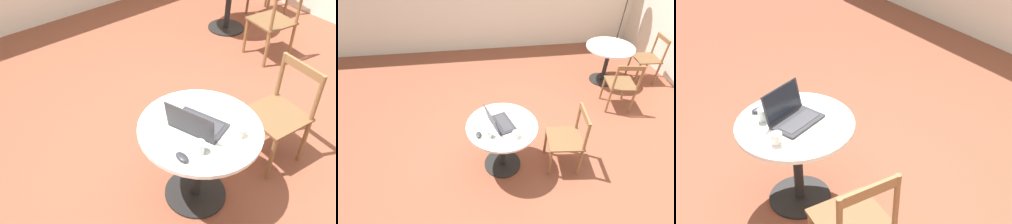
% 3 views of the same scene
% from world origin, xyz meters
% --- Properties ---
extents(ground_plane, '(16.00, 16.00, 0.00)m').
position_xyz_m(ground_plane, '(0.00, 0.00, 0.00)').
color(ground_plane, brown).
extents(cafe_table_near, '(0.84, 0.84, 0.70)m').
position_xyz_m(cafe_table_near, '(-0.20, -0.22, 0.54)').
color(cafe_table_near, black).
rests_on(cafe_table_near, ground_plane).
extents(chair_near_right, '(0.46, 0.46, 0.86)m').
position_xyz_m(chair_near_right, '(0.60, -0.30, 0.44)').
color(chair_near_right, brown).
rests_on(chair_near_right, ground_plane).
extents(chair_mid_front, '(0.48, 0.48, 0.86)m').
position_xyz_m(chair_mid_front, '(1.82, 0.74, 0.44)').
color(chair_mid_front, brown).
rests_on(chair_mid_front, ground_plane).
extents(laptop, '(0.36, 0.41, 0.23)m').
position_xyz_m(laptop, '(-0.24, -0.22, 0.75)').
color(laptop, '#2D2D33').
rests_on(laptop, cafe_table_near).
extents(mouse, '(0.06, 0.10, 0.03)m').
position_xyz_m(mouse, '(-0.48, -0.36, 0.72)').
color(mouse, '#2D2D33').
rests_on(mouse, cafe_table_near).
extents(mug, '(0.11, 0.08, 0.08)m').
position_xyz_m(mug, '(-0.07, -0.43, 0.74)').
color(mug, silver).
rests_on(mug, cafe_table_near).
extents(drinking_glass, '(0.06, 0.06, 0.09)m').
position_xyz_m(drinking_glass, '(-0.36, -0.39, 0.75)').
color(drinking_glass, silver).
rests_on(drinking_glass, cafe_table_near).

